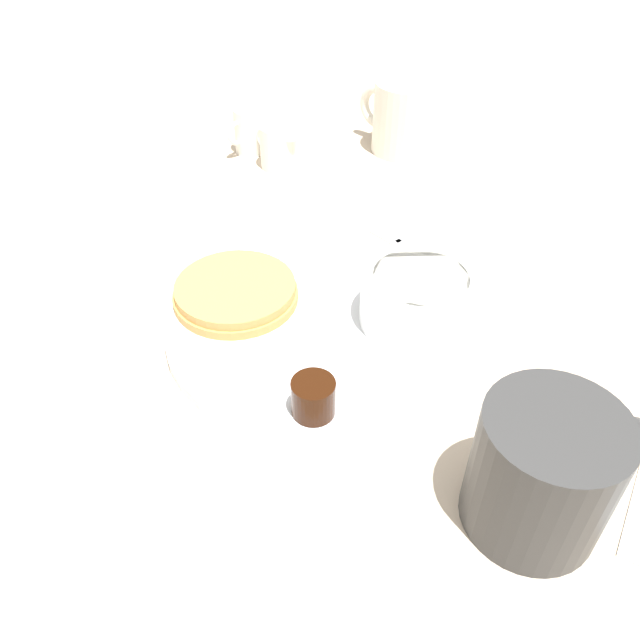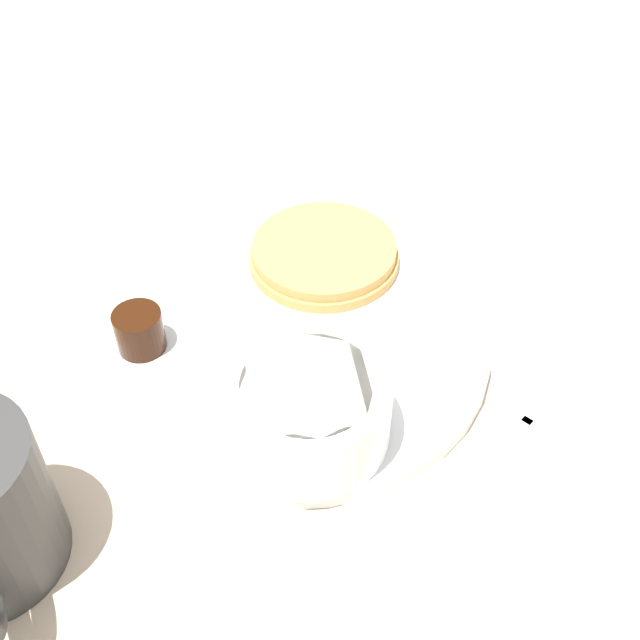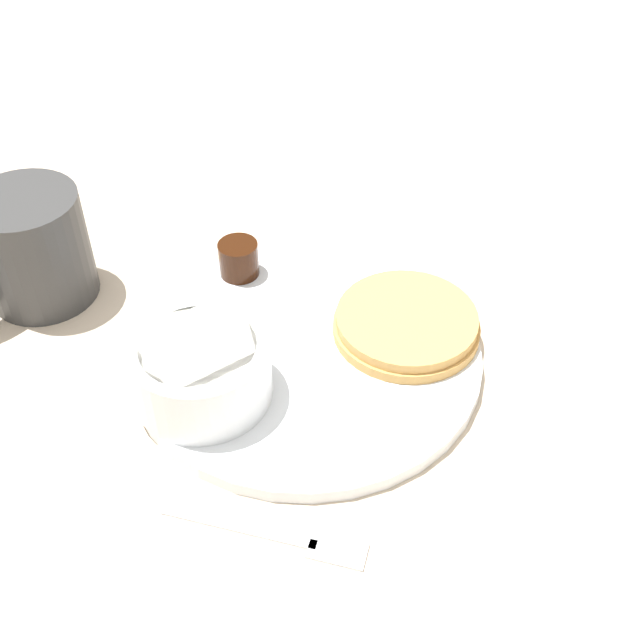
# 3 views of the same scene
# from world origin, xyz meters

# --- Properties ---
(ground_plane) EXTENTS (4.00, 4.00, 0.00)m
(ground_plane) POSITION_xyz_m (0.00, 0.00, 0.00)
(ground_plane) COLOR #C6B299
(plate) EXTENTS (0.28, 0.28, 0.01)m
(plate) POSITION_xyz_m (0.00, 0.00, 0.01)
(plate) COLOR white
(plate) RESTS_ON ground_plane
(pancake_stack) EXTENTS (0.12, 0.12, 0.02)m
(pancake_stack) POSITION_xyz_m (-0.00, 0.08, 0.02)
(pancake_stack) COLOR tan
(pancake_stack) RESTS_ON plate
(bowl) EXTENTS (0.10, 0.10, 0.05)m
(bowl) POSITION_xyz_m (0.03, -0.09, 0.04)
(bowl) COLOR white
(bowl) RESTS_ON plate
(syrup_cup) EXTENTS (0.03, 0.03, 0.03)m
(syrup_cup) POSITION_xyz_m (-0.11, -0.04, 0.03)
(syrup_cup) COLOR black
(syrup_cup) RESTS_ON plate
(butter_ramekin) EXTENTS (0.04, 0.04, 0.04)m
(butter_ramekin) POSITION_xyz_m (0.02, -0.11, 0.03)
(butter_ramekin) COLOR white
(butter_ramekin) RESTS_ON plate
(fork) EXTENTS (0.08, 0.13, 0.00)m
(fork) POSITION_xyz_m (0.16, -0.05, 0.00)
(fork) COLOR silver
(fork) RESTS_ON ground_plane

